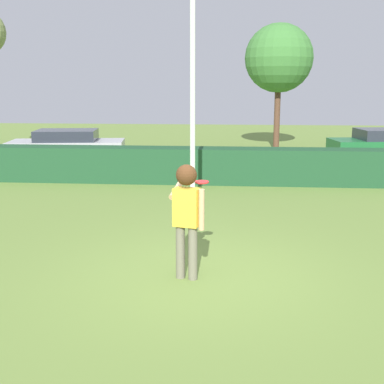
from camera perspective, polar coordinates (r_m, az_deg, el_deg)
The scene contains 7 objects.
ground_plane at distance 8.07m, azimuth 1.05°, elevation -9.34°, with size 60.00×60.00×0.00m, color olive.
person at distance 7.64m, azimuth -0.59°, elevation -1.81°, with size 0.55×0.79×1.78m.
frisbee at distance 7.99m, azimuth 1.10°, elevation 1.13°, with size 0.22×0.22×0.03m.
lamppost at distance 11.87m, azimuth 0.07°, elevation 12.82°, with size 0.24×0.24×5.58m.
hedge_row at distance 15.30m, azimuth 2.90°, elevation 2.96°, with size 25.03×0.90×1.06m, color #1E4929.
parked_car_silver at distance 19.72m, azimuth -13.81°, elevation 5.14°, with size 4.40×2.28×1.25m.
birch_tree at distance 23.57m, azimuth 9.71°, elevation 14.51°, with size 3.02×3.02×5.55m.
Camera 1 is at (0.47, -7.50, 2.94)m, focal length 47.66 mm.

